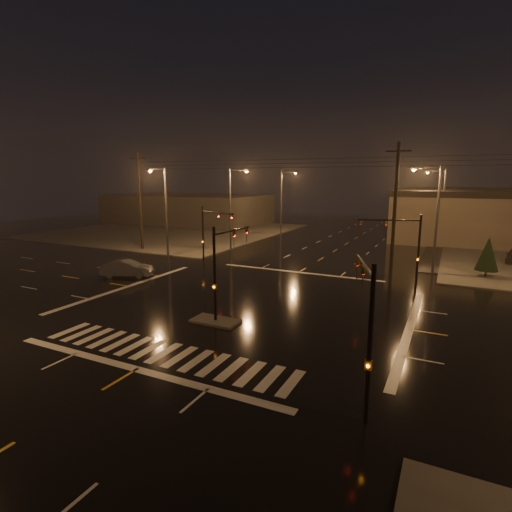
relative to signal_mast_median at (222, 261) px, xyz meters
The scene contains 20 objects.
ground 4.85m from the signal_mast_median, 90.00° to the left, with size 140.00×140.00×0.00m, color black.
sidewalk_nw 44.80m from the signal_mast_median, 132.21° to the left, with size 36.00×36.00×0.12m, color #494641.
median_island 3.79m from the signal_mast_median, 90.00° to the right, with size 3.00×1.60×0.15m, color #494641.
crosswalk 7.01m from the signal_mast_median, 90.00° to the right, with size 15.00×2.60×0.01m, color beige.
stop_bar_near 8.77m from the signal_mast_median, 90.00° to the right, with size 16.00×0.50×0.01m, color beige.
stop_bar_far 14.56m from the signal_mast_median, 90.00° to the left, with size 16.00×0.50×0.01m, color beige.
commercial_block 57.07m from the signal_mast_median, 127.83° to the left, with size 30.00×18.00×5.60m, color #3B3733.
signal_mast_median is the anchor object (origin of this frame).
signal_mast_ne 16.27m from the signal_mast_median, 54.28° to the left, with size 4.84×1.86×6.00m.
signal_mast_nw 16.27m from the signal_mast_median, 125.72° to the left, with size 4.84×1.86×6.00m.
signal_mast_se 12.22m from the signal_mast_median, 33.15° to the right, with size 1.55×3.87×6.00m.
streetlight_1 23.94m from the signal_mast_median, 117.96° to the left, with size 2.77×0.32×10.00m.
streetlight_2 38.78m from the signal_mast_median, 106.79° to the left, with size 2.77×0.32×10.00m.
streetlight_3 22.20m from the signal_mast_median, 59.61° to the left, with size 2.77×0.32×10.00m.
streetlight_4 40.69m from the signal_mast_median, 74.03° to the left, with size 2.77×0.32×10.00m.
streetlight_5 21.53m from the signal_mast_median, 138.30° to the left, with size 0.32×2.77×10.00m.
utility_pole_0 27.95m from the signal_mast_median, 142.19° to the left, with size 2.20×0.32×12.00m.
utility_pole_1 19.00m from the signal_mast_median, 64.89° to the left, with size 2.20×0.32×12.00m.
conifer_0 25.18m from the signal_mast_median, 50.84° to the left, with size 1.94×1.94×3.73m.
car_crossing 14.88m from the signal_mast_median, 157.63° to the left, with size 1.61×4.61×1.52m, color #55585C.
Camera 1 is at (12.73, -24.13, 8.84)m, focal length 28.00 mm.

